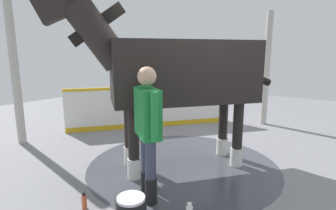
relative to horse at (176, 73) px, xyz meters
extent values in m
cube|color=gray|center=(0.46, -0.24, -1.53)|extent=(16.00, 16.00, 0.02)
cylinder|color=#42444C|center=(0.10, -0.08, -1.52)|extent=(3.10, 3.10, 0.00)
cube|color=white|center=(1.56, 1.81, -1.04)|extent=(3.30, 2.56, 0.96)
cube|color=gold|center=(1.56, 1.81, -0.53)|extent=(3.31, 2.58, 0.06)
cube|color=gold|center=(1.56, 1.81, -1.46)|extent=(3.30, 2.57, 0.12)
cylinder|color=#B7B2A8|center=(-0.98, 3.16, -0.11)|extent=(0.16, 0.16, 2.82)
cylinder|color=#B7B2A8|center=(3.52, -0.31, -0.11)|extent=(0.16, 0.16, 2.82)
cube|color=black|center=(0.10, -0.08, 0.02)|extent=(2.31, 2.08, 0.93)
cylinder|color=black|center=(-0.71, 0.23, -0.98)|extent=(0.16, 0.16, 1.07)
cylinder|color=silver|center=(-0.71, 0.23, -1.37)|extent=(0.20, 0.20, 0.30)
cylinder|color=black|center=(-0.40, 0.63, -0.98)|extent=(0.16, 0.16, 1.07)
cylinder|color=silver|center=(-0.40, 0.63, -1.37)|extent=(0.20, 0.20, 0.30)
cylinder|color=black|center=(0.61, -0.79, -0.98)|extent=(0.16, 0.16, 1.07)
cylinder|color=silver|center=(0.61, -0.79, -1.37)|extent=(0.20, 0.20, 0.30)
cylinder|color=black|center=(0.92, -0.39, -0.98)|extent=(0.16, 0.16, 1.07)
cylinder|color=silver|center=(0.92, -0.39, -1.37)|extent=(0.20, 0.20, 0.30)
cylinder|color=black|center=(-0.89, 0.69, 0.54)|extent=(0.95, 0.87, 1.01)
cube|color=black|center=(-0.89, 0.69, 0.68)|extent=(0.66, 0.53, 0.62)
cube|color=black|center=(-1.28, 0.99, 0.93)|extent=(0.69, 0.62, 0.56)
cylinder|color=black|center=(1.05, -0.81, -0.08)|extent=(0.63, 0.52, 0.35)
cylinder|color=black|center=(-0.96, -0.23, -1.36)|extent=(0.15, 0.15, 0.33)
cylinder|color=#383D51|center=(-0.96, -0.23, -0.94)|extent=(0.13, 0.13, 0.49)
cylinder|color=black|center=(-1.08, -0.41, -1.36)|extent=(0.15, 0.15, 0.33)
cylinder|color=#383D51|center=(-1.08, -0.41, -0.94)|extent=(0.13, 0.13, 0.49)
cube|color=#1E7F38|center=(-1.02, -0.32, -0.40)|extent=(0.45, 0.52, 0.58)
cylinder|color=#1E7F38|center=(-0.86, -0.07, -0.39)|extent=(0.09, 0.09, 0.55)
cylinder|color=#1E7F38|center=(-1.18, -0.56, -0.39)|extent=(0.09, 0.09, 0.55)
sphere|color=tan|center=(-1.02, -0.32, 0.03)|extent=(0.22, 0.22, 0.22)
cylinder|color=white|center=(-1.57, -0.57, -1.17)|extent=(0.29, 0.29, 0.03)
cylinder|color=white|center=(-1.14, -1.00, -1.29)|extent=(0.05, 0.05, 0.04)
cylinder|color=#CC5933|center=(-1.65, 0.14, -1.43)|extent=(0.06, 0.06, 0.17)
cylinder|color=black|center=(-1.65, 0.14, -1.33)|extent=(0.04, 0.04, 0.04)
camera|label=1|loc=(-3.31, -2.36, 0.30)|focal=28.26mm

